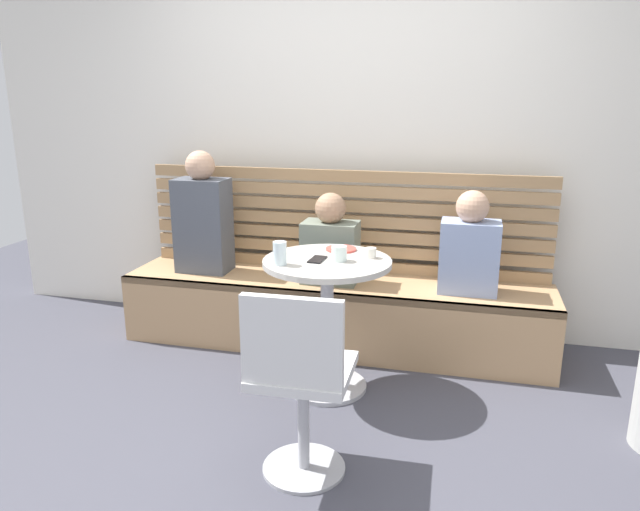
% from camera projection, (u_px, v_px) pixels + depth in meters
% --- Properties ---
extents(ground, '(8.00, 8.00, 0.00)m').
position_uv_depth(ground, '(275.00, 448.00, 2.74)').
color(ground, '#42424C').
extents(back_wall, '(5.20, 0.10, 2.90)m').
position_uv_depth(back_wall, '(350.00, 114.00, 3.89)').
color(back_wall, white).
rests_on(back_wall, ground).
extents(booth_bench, '(2.70, 0.52, 0.44)m').
position_uv_depth(booth_bench, '(333.00, 313.00, 3.80)').
color(booth_bench, tan).
rests_on(booth_bench, ground).
extents(booth_backrest, '(2.65, 0.04, 0.67)m').
position_uv_depth(booth_backrest, '(342.00, 221.00, 3.88)').
color(booth_backrest, '#A68157').
rests_on(booth_backrest, booth_bench).
extents(cafe_table, '(0.68, 0.68, 0.74)m').
position_uv_depth(cafe_table, '(327.00, 299.00, 3.16)').
color(cafe_table, '#ADADB2').
rests_on(cafe_table, ground).
extents(white_chair, '(0.41, 0.41, 0.85)m').
position_uv_depth(white_chair, '(299.00, 379.00, 2.40)').
color(white_chair, '#ADADB2').
rests_on(white_chair, ground).
extents(person_adult, '(0.34, 0.22, 0.79)m').
position_uv_depth(person_adult, '(203.00, 218.00, 3.87)').
color(person_adult, '#4C515B').
rests_on(person_adult, booth_bench).
extents(person_child_left, '(0.34, 0.22, 0.56)m').
position_uv_depth(person_child_left, '(330.00, 244.00, 3.66)').
color(person_child_left, slate).
rests_on(person_child_left, booth_bench).
extents(person_child_middle, '(0.34, 0.22, 0.61)m').
position_uv_depth(person_child_middle, '(470.00, 248.00, 3.47)').
color(person_child_middle, '#8C9EC6').
rests_on(person_child_middle, booth_bench).
extents(cup_glass_tall, '(0.07, 0.07, 0.12)m').
position_uv_depth(cup_glass_tall, '(280.00, 253.00, 3.00)').
color(cup_glass_tall, silver).
rests_on(cup_glass_tall, cafe_table).
extents(cup_espresso_small, '(0.06, 0.06, 0.05)m').
position_uv_depth(cup_espresso_small, '(371.00, 253.00, 3.13)').
color(cup_espresso_small, silver).
rests_on(cup_espresso_small, cafe_table).
extents(cup_glass_short, '(0.08, 0.08, 0.08)m').
position_uv_depth(cup_glass_short, '(339.00, 253.00, 3.07)').
color(cup_glass_short, silver).
rests_on(cup_glass_short, cafe_table).
extents(plate_small, '(0.17, 0.17, 0.01)m').
position_uv_depth(plate_small, '(341.00, 249.00, 3.29)').
color(plate_small, '#DB4C42').
rests_on(plate_small, cafe_table).
extents(phone_on_table, '(0.08, 0.14, 0.01)m').
position_uv_depth(phone_on_table, '(317.00, 259.00, 3.09)').
color(phone_on_table, black).
rests_on(phone_on_table, cafe_table).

